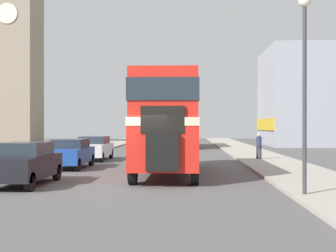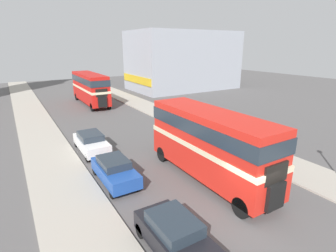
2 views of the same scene
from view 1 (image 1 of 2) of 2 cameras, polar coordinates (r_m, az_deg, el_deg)
name	(u,v)px [view 1 (image 1 of 2)]	position (r m, az deg, el deg)	size (l,w,h in m)	color
ground_plane	(133,185)	(16.94, -4.28, -7.20)	(120.00, 120.00, 0.00)	#565454
sidewalk_right	(323,184)	(17.49, 18.43, -6.78)	(3.50, 120.00, 0.12)	#A8A093
double_decker_bus	(168,117)	(20.62, 0.00, 1.07)	(2.55, 9.44, 4.22)	red
bus_distant	(177,122)	(45.57, 1.15, 0.50)	(2.43, 10.21, 4.20)	red
car_parked_near	(24,163)	(17.61, -17.18, -4.34)	(1.74, 4.03, 1.54)	black
car_parked_mid	(70,153)	(23.95, -11.86, -3.26)	(1.71, 4.04, 1.46)	#1E479E
car_parked_far	(94,148)	(29.18, -9.01, -2.65)	(1.78, 4.25, 1.47)	white
pedestrian_walking	(259,144)	(28.79, 11.02, -2.21)	(0.32, 0.32, 1.56)	#282833
street_lamp	(305,64)	(14.45, 16.31, 7.27)	(0.36, 0.36, 5.86)	#38383D
church_tower	(16,25)	(60.43, -18.07, 11.63)	(5.52, 5.52, 27.91)	gray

